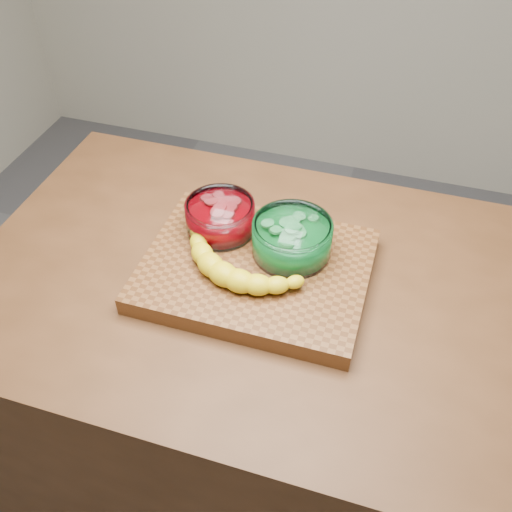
% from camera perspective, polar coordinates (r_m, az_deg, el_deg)
% --- Properties ---
extents(ground, '(3.50, 3.50, 0.00)m').
position_cam_1_polar(ground, '(1.93, 0.00, -21.02)').
color(ground, '#5B5B5F').
rests_on(ground, ground).
extents(counter, '(1.20, 0.80, 0.90)m').
position_cam_1_polar(counter, '(1.53, 0.00, -13.88)').
color(counter, '#512F18').
rests_on(counter, ground).
extents(cutting_board, '(0.45, 0.35, 0.04)m').
position_cam_1_polar(cutting_board, '(1.16, 0.00, -1.42)').
color(cutting_board, brown).
rests_on(cutting_board, counter).
extents(bowl_red, '(0.15, 0.15, 0.07)m').
position_cam_1_polar(bowl_red, '(1.20, -3.59, 3.89)').
color(bowl_red, white).
rests_on(bowl_red, cutting_board).
extents(bowl_green, '(0.16, 0.16, 0.08)m').
position_cam_1_polar(bowl_green, '(1.15, 3.61, 1.73)').
color(bowl_green, white).
rests_on(bowl_green, cutting_board).
extents(banana, '(0.30, 0.18, 0.04)m').
position_cam_1_polar(banana, '(1.12, -1.34, -0.38)').
color(banana, yellow).
rests_on(banana, cutting_board).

